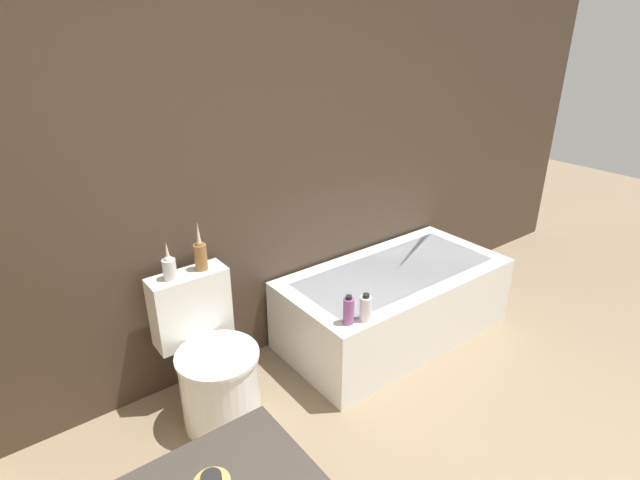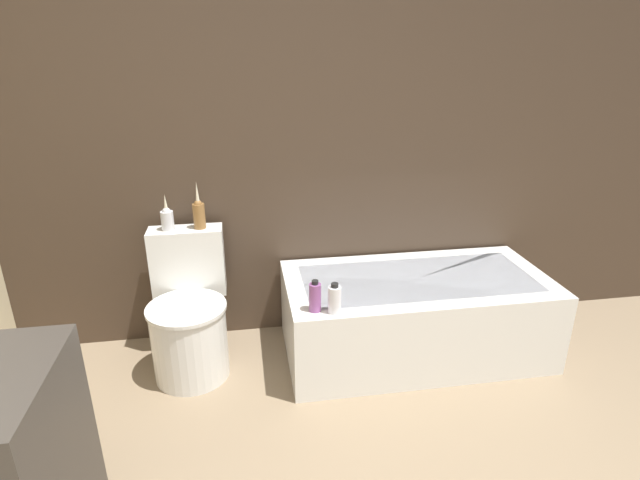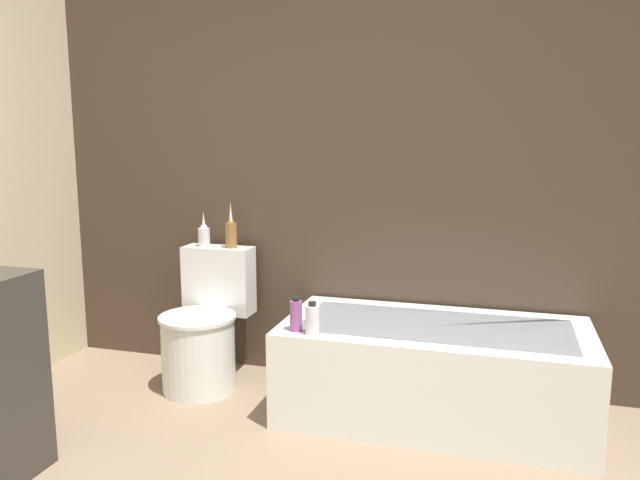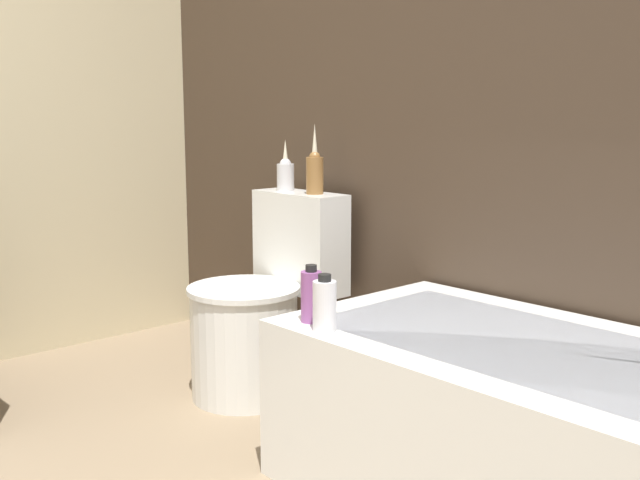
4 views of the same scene
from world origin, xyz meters
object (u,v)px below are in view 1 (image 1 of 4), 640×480
Objects in this scene: vase_silver at (200,254)px; shampoo_bottle_short at (366,308)px; bathtub at (394,302)px; vase_gold at (169,266)px; toilet at (212,365)px; shampoo_bottle_tall at (349,311)px.

vase_silver is 0.93m from shampoo_bottle_short.
bathtub is 7.42× the size of vase_gold.
toilet is 4.58× the size of shampoo_bottle_tall.
vase_silver is at bearing 139.76° from shampoo_bottle_short.
vase_silver reaches higher than toilet.
toilet is 0.78m from shampoo_bottle_tall.
shampoo_bottle_tall is (0.75, -0.53, -0.28)m from vase_gold.
vase_silver is at bearing 137.22° from shampoo_bottle_tall.
shampoo_bottle_short is at bearing -40.24° from vase_silver.
shampoo_bottle_short is (-0.55, -0.31, 0.31)m from bathtub.
toilet is 0.57m from vase_gold.
vase_gold reaches higher than shampoo_bottle_tall.
vase_silver is at bearing 0.73° from vase_gold.
bathtub is at bearing -10.30° from vase_gold.
bathtub is at bearing 29.51° from shampoo_bottle_short.
toilet is at bearing -67.19° from vase_gold.
vase_gold is at bearing -179.27° from vase_silver.
vase_gold is 0.96m from shampoo_bottle_tall.
bathtub is at bearing 23.38° from shampoo_bottle_tall.
vase_gold is 1.05m from shampoo_bottle_short.
vase_silver is 0.84m from shampoo_bottle_tall.
shampoo_bottle_tall is at bearing -26.02° from toilet.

